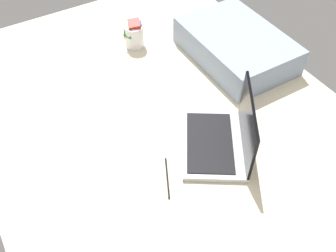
# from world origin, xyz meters

# --- Properties ---
(bed_mattress) EXTENTS (1.80, 1.40, 0.18)m
(bed_mattress) POSITION_xyz_m (0.00, 0.00, 0.09)
(bed_mattress) COLOR beige
(bed_mattress) RESTS_ON ground
(laptop) EXTENTS (0.40, 0.37, 0.23)m
(laptop) POSITION_xyz_m (0.30, 0.11, 0.22)
(laptop) COLOR #B7BABC
(laptop) RESTS_ON bed_mattress
(snack_cup) EXTENTS (0.09, 0.11, 0.14)m
(snack_cup) POSITION_xyz_m (-0.42, 0.12, 0.24)
(snack_cup) COLOR silver
(snack_cup) RESTS_ON bed_mattress
(pillow) EXTENTS (0.52, 0.36, 0.13)m
(pillow) POSITION_xyz_m (-0.10, 0.48, 0.24)
(pillow) COLOR #8C9EB7
(pillow) RESTS_ON bed_mattress
(charger_cable) EXTENTS (0.15, 0.08, 0.01)m
(charger_cable) POSITION_xyz_m (0.33, -0.14, 0.18)
(charger_cable) COLOR black
(charger_cable) RESTS_ON bed_mattress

